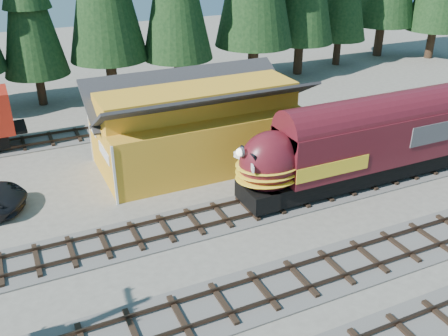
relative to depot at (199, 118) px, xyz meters
name	(u,v)px	position (x,y,z in m)	size (l,w,h in m)	color
ground	(288,252)	(0.00, -10.50, -2.96)	(120.00, 120.00, 0.00)	#6B665B
track_siding	(396,173)	(10.00, -6.50, -2.90)	(68.00, 3.20, 0.33)	#4C4947
track_spur	(20,145)	(-10.00, 7.50, -2.90)	(32.00, 3.20, 0.33)	#4C4947
depot	(199,118)	(0.00, 0.00, 0.00)	(12.80, 7.00, 5.30)	gold
locomotive	(350,149)	(6.29, -6.50, -0.65)	(14.31, 2.84, 3.89)	black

